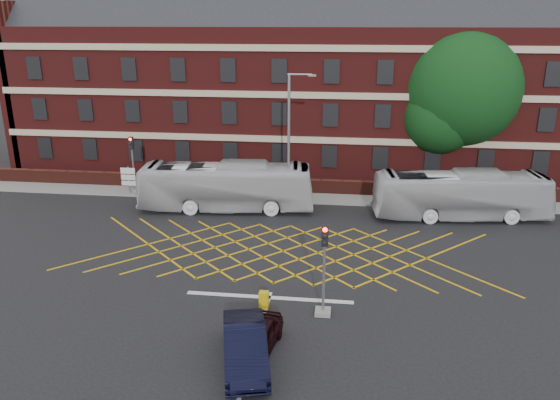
# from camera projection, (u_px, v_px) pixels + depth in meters

# --- Properties ---
(ground) EXTENTS (120.00, 120.00, 0.00)m
(ground) POSITION_uv_depth(u_px,v_px,m) (279.00, 266.00, 29.25)
(ground) COLOR black
(ground) RESTS_ON ground
(victorian_building) EXTENTS (51.00, 12.17, 20.40)m
(victorian_building) POSITION_uv_depth(u_px,v_px,m) (314.00, 76.00, 47.43)
(victorian_building) COLOR #521515
(victorian_building) RESTS_ON ground
(boundary_wall) EXTENTS (56.00, 0.50, 1.10)m
(boundary_wall) POSITION_uv_depth(u_px,v_px,m) (301.00, 186.00, 41.30)
(boundary_wall) COLOR #471912
(boundary_wall) RESTS_ON ground
(far_pavement) EXTENTS (60.00, 3.00, 0.12)m
(far_pavement) POSITION_uv_depth(u_px,v_px,m) (299.00, 196.00, 40.52)
(far_pavement) COLOR slate
(far_pavement) RESTS_ON ground
(box_junction_hatching) EXTENTS (8.22, 8.22, 0.02)m
(box_junction_hatching) POSITION_uv_depth(u_px,v_px,m) (283.00, 251.00, 31.13)
(box_junction_hatching) COLOR #CC990C
(box_junction_hatching) RESTS_ON ground
(stop_line) EXTENTS (8.00, 0.30, 0.02)m
(stop_line) POSITION_uv_depth(u_px,v_px,m) (269.00, 297.00, 25.95)
(stop_line) COLOR silver
(stop_line) RESTS_ON ground
(centre_line) EXTENTS (0.15, 14.00, 0.02)m
(centre_line) POSITION_uv_depth(u_px,v_px,m) (244.00, 384.00, 19.83)
(centre_line) COLOR silver
(centre_line) RESTS_ON ground
(bus_left) EXTENTS (12.15, 3.89, 3.33)m
(bus_left) POSITION_uv_depth(u_px,v_px,m) (226.00, 186.00, 37.42)
(bus_left) COLOR silver
(bus_left) RESTS_ON ground
(bus_right) EXTENTS (11.62, 3.89, 3.18)m
(bus_right) POSITION_uv_depth(u_px,v_px,m) (461.00, 195.00, 35.85)
(bus_right) COLOR #B8B9BD
(bus_right) RESTS_ON ground
(car_navy) EXTENTS (2.65, 4.87, 1.52)m
(car_navy) POSITION_uv_depth(u_px,v_px,m) (245.00, 346.00, 20.77)
(car_navy) COLOR black
(car_navy) RESTS_ON ground
(car_maroon) EXTENTS (1.88, 3.61, 1.17)m
(car_maroon) POSITION_uv_depth(u_px,v_px,m) (258.00, 337.00, 21.70)
(car_maroon) COLOR black
(car_maroon) RESTS_ON ground
(deciduous_tree) EXTENTS (9.19, 9.19, 12.09)m
(deciduous_tree) POSITION_uv_depth(u_px,v_px,m) (459.00, 96.00, 42.31)
(deciduous_tree) COLOR black
(deciduous_tree) RESTS_ON ground
(traffic_light_near) EXTENTS (0.70, 0.70, 4.27)m
(traffic_light_near) POSITION_uv_depth(u_px,v_px,m) (324.00, 278.00, 23.97)
(traffic_light_near) COLOR slate
(traffic_light_near) RESTS_ON ground
(traffic_light_far) EXTENTS (0.70, 0.70, 4.27)m
(traffic_light_far) POSITION_uv_depth(u_px,v_px,m) (134.00, 170.00, 41.20)
(traffic_light_far) COLOR slate
(traffic_light_far) RESTS_ON ground
(street_lamp) EXTENTS (2.25, 1.00, 9.23)m
(street_lamp) POSITION_uv_depth(u_px,v_px,m) (290.00, 163.00, 37.26)
(street_lamp) COLOR slate
(street_lamp) RESTS_ON ground
(direction_signs) EXTENTS (1.10, 0.16, 2.20)m
(direction_signs) POSITION_uv_depth(u_px,v_px,m) (128.00, 178.00, 40.52)
(direction_signs) COLOR gray
(direction_signs) RESTS_ON ground
(utility_cabinet) EXTENTS (0.42, 0.36, 0.81)m
(utility_cabinet) POSITION_uv_depth(u_px,v_px,m) (264.00, 300.00, 24.91)
(utility_cabinet) COLOR gold
(utility_cabinet) RESTS_ON ground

